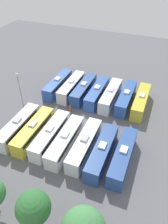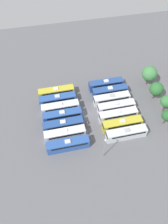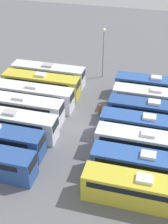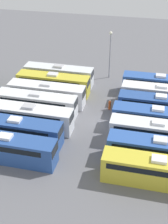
% 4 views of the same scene
% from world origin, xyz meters
% --- Properties ---
extents(ground_plane, '(116.94, 116.94, 0.00)m').
position_xyz_m(ground_plane, '(0.00, 0.00, 0.00)').
color(ground_plane, slate).
extents(bus_0, '(2.62, 12.01, 3.55)m').
position_xyz_m(bus_0, '(-10.53, -8.88, 1.76)').
color(bus_0, gold).
rests_on(bus_0, ground_plane).
extents(bus_1, '(2.62, 12.01, 3.55)m').
position_xyz_m(bus_1, '(-7.05, -8.91, 1.76)').
color(bus_1, '#2D56A8').
rests_on(bus_1, ground_plane).
extents(bus_2, '(2.62, 12.01, 3.55)m').
position_xyz_m(bus_2, '(-3.42, -8.58, 1.76)').
color(bus_2, silver).
rests_on(bus_2, ground_plane).
extents(bus_3, '(2.62, 12.01, 3.55)m').
position_xyz_m(bus_3, '(-0.06, -8.43, 1.76)').
color(bus_3, '#2D56A8').
rests_on(bus_3, ground_plane).
extents(bus_4, '(2.62, 12.01, 3.55)m').
position_xyz_m(bus_4, '(3.55, -8.74, 1.76)').
color(bus_4, '#284C93').
rests_on(bus_4, ground_plane).
extents(bus_5, '(2.62, 12.01, 3.55)m').
position_xyz_m(bus_5, '(6.88, -8.76, 1.76)').
color(bus_5, silver).
rests_on(bus_5, ground_plane).
extents(bus_6, '(2.62, 12.01, 3.55)m').
position_xyz_m(bus_6, '(10.55, -8.50, 1.76)').
color(bus_6, '#2D56A8').
rests_on(bus_6, ground_plane).
extents(bus_9, '(2.62, 12.01, 3.55)m').
position_xyz_m(bus_9, '(-3.49, 8.57, 1.76)').
color(bus_9, silver).
rests_on(bus_9, ground_plane).
extents(bus_10, '(2.62, 12.01, 3.55)m').
position_xyz_m(bus_10, '(0.13, 8.96, 1.76)').
color(bus_10, silver).
rests_on(bus_10, ground_plane).
extents(bus_11, '(2.62, 12.01, 3.55)m').
position_xyz_m(bus_11, '(3.46, 8.54, 1.76)').
color(bus_11, white).
rests_on(bus_11, ground_plane).
extents(bus_12, '(2.62, 12.01, 3.55)m').
position_xyz_m(bus_12, '(7.07, 8.64, 1.76)').
color(bus_12, gold).
rests_on(bus_12, ground_plane).
extents(bus_13, '(2.62, 12.01, 3.55)m').
position_xyz_m(bus_13, '(10.50, 8.75, 1.76)').
color(bus_13, silver).
rests_on(bus_13, ground_plane).
extents(worker_person, '(0.36, 0.36, 1.62)m').
position_xyz_m(worker_person, '(3.90, -1.40, 0.75)').
color(worker_person, '#CC4C19').
rests_on(worker_person, ground_plane).
extents(light_pole, '(0.60, 0.60, 8.58)m').
position_xyz_m(light_pole, '(15.22, 0.59, 5.74)').
color(light_pole, gray).
rests_on(light_pole, ground_plane).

